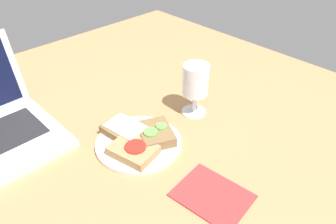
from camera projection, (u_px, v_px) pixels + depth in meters
The scene contains 7 objects.
wooden_table at pixel (140, 143), 83.42cm from camera, with size 140.00×140.00×3.00cm, color #B27F51.
plate at pixel (139, 143), 80.43cm from camera, with size 21.10×21.10×1.02cm, color silver.
sandwich_with_cucumber at pixel (156, 134), 80.53cm from camera, with size 11.24×12.21×3.03cm.
sandwich_with_cheese at pixel (126, 130), 81.74cm from camera, with size 8.84×12.05×2.66cm.
sandwich_with_tomato at pixel (133, 150), 75.91cm from camera, with size 9.93×11.90×2.62cm.
wine_glass at pixel (195, 83), 86.33cm from camera, with size 7.01×7.01×14.66cm.
napkin at pixel (212, 196), 67.53cm from camera, with size 11.72×14.73×0.40cm, color #B23333.
Camera 1 is at (-38.70, -50.44, 56.56)cm, focal length 35.00 mm.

